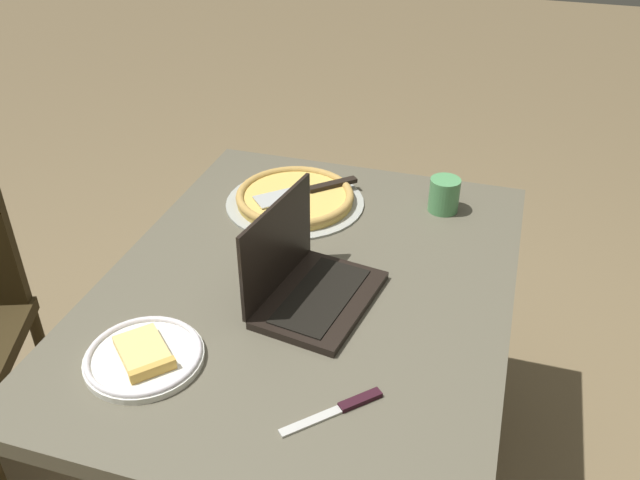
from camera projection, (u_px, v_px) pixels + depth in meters
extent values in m
cube|color=brown|center=(307.00, 289.00, 1.55)|extent=(1.18, 0.91, 0.04)
cylinder|color=#3E2827|center=(451.00, 345.00, 1.93)|extent=(0.05, 0.05, 0.69)
cylinder|color=#3E2827|center=(133.00, 470.00, 1.57)|extent=(0.05, 0.05, 0.69)
cylinder|color=#3E2827|center=(241.00, 303.00, 2.08)|extent=(0.05, 0.05, 0.69)
cube|color=black|center=(321.00, 299.00, 1.47)|extent=(0.32, 0.24, 0.02)
cube|color=black|center=(321.00, 296.00, 1.46)|extent=(0.28, 0.16, 0.00)
cube|color=black|center=(277.00, 245.00, 1.44)|extent=(0.29, 0.05, 0.21)
cube|color=black|center=(278.00, 245.00, 1.44)|extent=(0.26, 0.05, 0.18)
cylinder|color=white|center=(144.00, 358.00, 1.31)|extent=(0.23, 0.23, 0.01)
torus|color=silver|center=(144.00, 354.00, 1.31)|extent=(0.23, 0.23, 0.01)
cube|color=#F2C774|center=(143.00, 352.00, 1.30)|extent=(0.15, 0.15, 0.02)
cube|color=gold|center=(153.00, 371.00, 1.26)|extent=(0.08, 0.07, 0.03)
cylinder|color=#A5A99F|center=(295.00, 202.00, 1.83)|extent=(0.37, 0.37, 0.01)
cylinder|color=#D9B355|center=(295.00, 198.00, 1.82)|extent=(0.31, 0.31, 0.02)
torus|color=tan|center=(295.00, 195.00, 1.82)|extent=(0.32, 0.32, 0.02)
cube|color=#AFB2AF|center=(277.00, 198.00, 1.80)|extent=(0.13, 0.13, 0.00)
cube|color=black|center=(332.00, 184.00, 1.85)|extent=(0.12, 0.12, 0.01)
cube|color=beige|center=(319.00, 418.00, 1.19)|extent=(0.12, 0.12, 0.00)
cube|color=black|center=(360.00, 400.00, 1.23)|extent=(0.07, 0.07, 0.01)
cylinder|color=#51975B|center=(444.00, 195.00, 1.78)|extent=(0.08, 0.08, 0.09)
cylinder|color=#4B2214|center=(445.00, 186.00, 1.76)|extent=(0.07, 0.07, 0.01)
cylinder|color=#2E2310|center=(48.00, 370.00, 2.01)|extent=(0.03, 0.03, 0.45)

